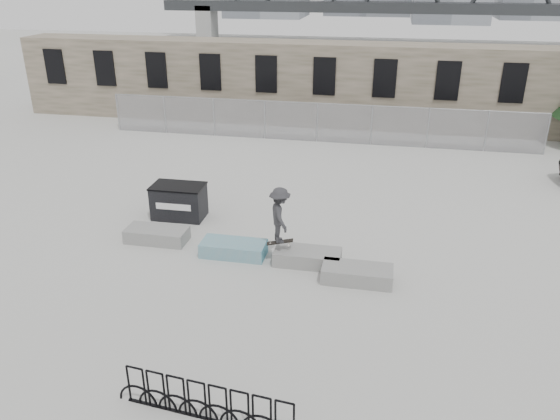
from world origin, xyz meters
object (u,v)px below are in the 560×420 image
(planter_center_left, at_px, (234,248))
(planter_center_right, at_px, (308,256))
(planter_offset, at_px, (357,273))
(dumpster, at_px, (179,201))
(bike_rack, at_px, (208,403))
(skateboarder, at_px, (280,215))
(planter_far_left, at_px, (157,234))

(planter_center_left, relative_size, planter_center_right, 1.00)
(planter_center_left, relative_size, planter_offset, 1.00)
(planter_offset, height_order, dumpster, dumpster)
(bike_rack, height_order, skateboarder, skateboarder)
(planter_center_right, distance_m, dumpster, 5.60)
(planter_offset, distance_m, bike_rack, 6.39)
(planter_center_right, height_order, planter_offset, same)
(planter_offset, relative_size, skateboarder, 1.10)
(planter_offset, bearing_deg, planter_center_right, 155.28)
(planter_far_left, bearing_deg, bike_rack, -59.96)
(dumpster, bearing_deg, planter_offset, -26.65)
(planter_center_left, relative_size, bike_rack, 0.50)
(dumpster, relative_size, bike_rack, 0.47)
(planter_center_right, bearing_deg, dumpster, 153.96)
(planter_center_left, distance_m, skateboarder, 2.02)
(planter_center_right, height_order, skateboarder, skateboarder)
(planter_far_left, bearing_deg, skateboarder, -8.22)
(planter_far_left, distance_m, dumpster, 1.98)
(dumpster, height_order, bike_rack, dumpster)
(bike_rack, bearing_deg, planter_offset, 66.93)
(planter_center_left, distance_m, planter_offset, 3.96)
(skateboarder, bearing_deg, planter_far_left, 57.05)
(planter_far_left, bearing_deg, planter_center_right, -5.76)
(dumpster, bearing_deg, planter_center_right, -26.95)
(planter_center_right, relative_size, bike_rack, 0.50)
(planter_center_right, distance_m, skateboarder, 1.58)
(planter_offset, height_order, bike_rack, bike_rack)
(dumpster, bearing_deg, bike_rack, -66.72)
(planter_far_left, height_order, bike_rack, bike_rack)
(planter_center_right, bearing_deg, skateboarder, -173.06)
(planter_far_left, distance_m, planter_center_left, 2.76)
(dumpster, xyz_separation_m, bike_rack, (4.06, -9.04, -0.18))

